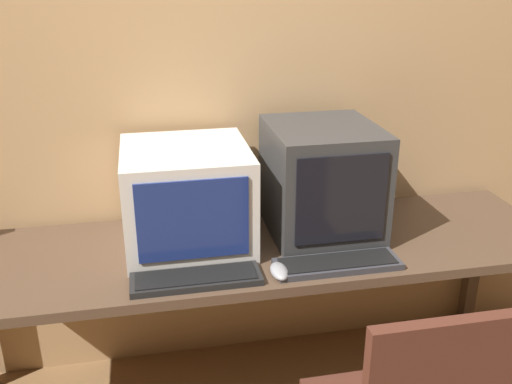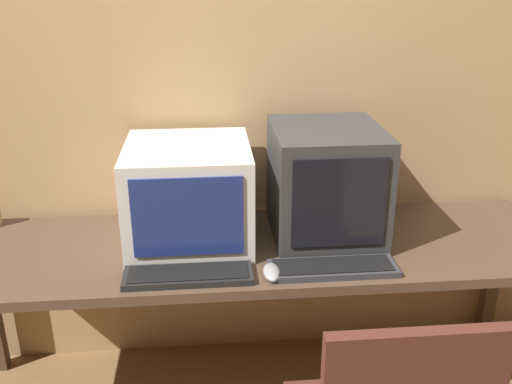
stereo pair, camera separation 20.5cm
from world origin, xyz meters
name	(u,v)px [view 1 (the left image)]	position (x,y,z in m)	size (l,w,h in m)	color
wall_back	(238,65)	(0.01, 1.25, 1.31)	(8.00, 0.08, 2.60)	tan
desk	(256,260)	(0.00, 0.87, 0.64)	(2.32, 0.65, 0.70)	#4C3828
monitor_left	(187,196)	(-0.24, 0.94, 0.89)	(0.45, 0.47, 0.37)	beige
monitor_right	(322,180)	(0.27, 0.94, 0.91)	(0.40, 0.45, 0.42)	#333333
keyboard_main	(196,279)	(-0.25, 0.64, 0.72)	(0.43, 0.14, 0.03)	black
keyboard_side	(337,264)	(0.24, 0.65, 0.72)	(0.44, 0.14, 0.03)	#333338
mouse_near_keyboard	(279,271)	(0.03, 0.63, 0.72)	(0.06, 0.11, 0.04)	gray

